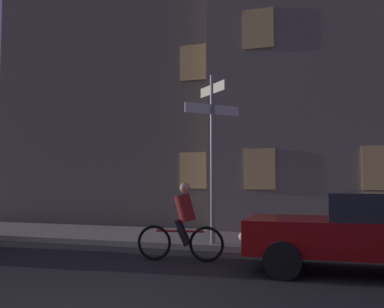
# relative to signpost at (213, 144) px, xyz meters

# --- Properties ---
(sidewalk_kerb) EXTENTS (40.00, 3.29, 0.14)m
(sidewalk_kerb) POSITION_rel_signpost_xyz_m (-0.06, 1.31, -2.48)
(sidewalk_kerb) COLOR gray
(sidewalk_kerb) RESTS_ON ground_plane
(signpost) EXTENTS (1.09, 1.09, 4.12)m
(signpost) POSITION_rel_signpost_xyz_m (0.00, 0.00, 0.00)
(signpost) COLOR gray
(signpost) RESTS_ON sidewalk_kerb
(car_far_oncoming) EXTENTS (4.23, 2.01, 1.43)m
(car_far_oncoming) POSITION_rel_signpost_xyz_m (3.36, -1.90, -1.80)
(car_far_oncoming) COLOR maroon
(car_far_oncoming) RESTS_ON ground_plane
(cyclist) EXTENTS (1.81, 0.38, 1.61)m
(cyclist) POSITION_rel_signpost_xyz_m (-0.18, -1.71, -1.80)
(cyclist) COLOR black
(cyclist) RESTS_ON ground_plane
(building_left_block) EXTENTS (9.66, 7.56, 17.53)m
(building_left_block) POSITION_rel_signpost_xyz_m (-4.84, 7.21, 6.21)
(building_left_block) COLOR #6B6056
(building_left_block) RESTS_ON ground_plane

